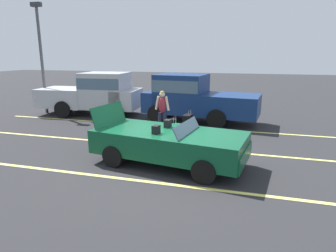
# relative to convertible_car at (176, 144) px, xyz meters

# --- Properties ---
(ground_plane) EXTENTS (80.00, 80.00, 0.00)m
(ground_plane) POSITION_rel_convertible_car_xyz_m (-0.20, 0.03, -0.59)
(ground_plane) COLOR #28282B
(lot_line_near) EXTENTS (18.00, 0.12, 0.01)m
(lot_line_near) POSITION_rel_convertible_car_xyz_m (-0.20, -1.25, -0.59)
(lot_line_near) COLOR #EAE066
(lot_line_near) RESTS_ON ground_plane
(lot_line_mid) EXTENTS (18.00, 0.12, 0.01)m
(lot_line_mid) POSITION_rel_convertible_car_xyz_m (-0.20, 1.45, -0.59)
(lot_line_mid) COLOR #EAE066
(lot_line_mid) RESTS_ON ground_plane
(lot_line_far) EXTENTS (18.00, 0.12, 0.01)m
(lot_line_far) POSITION_rel_convertible_car_xyz_m (-0.20, 4.15, -0.59)
(lot_line_far) COLOR #EAE066
(lot_line_far) RESTS_ON ground_plane
(convertible_car) EXTENTS (4.36, 2.37, 1.53)m
(convertible_car) POSITION_rel_convertible_car_xyz_m (0.00, 0.00, 0.00)
(convertible_car) COLOR #0F4C2D
(convertible_car) RESTS_ON ground_plane
(suitcase_large_black) EXTENTS (0.34, 0.50, 0.94)m
(suitcase_large_black) POSITION_rel_convertible_car_xyz_m (-0.34, 3.24, -0.22)
(suitcase_large_black) COLOR black
(suitcase_large_black) RESTS_ON ground_plane
(suitcase_medium_bright) EXTENTS (0.29, 0.43, 0.89)m
(suitcase_medium_bright) POSITION_rel_convertible_car_xyz_m (-0.50, 2.11, -0.28)
(suitcase_medium_bright) COLOR #19723F
(suitcase_medium_bright) RESTS_ON ground_plane
(suitcase_small_carryon) EXTENTS (0.33, 0.39, 0.50)m
(suitcase_small_carryon) POSITION_rel_convertible_car_xyz_m (-0.94, 3.43, -0.34)
(suitcase_small_carryon) COLOR black
(suitcase_small_carryon) RESTS_ON ground_plane
(duffel_bag) EXTENTS (0.64, 0.38, 0.34)m
(duffel_bag) POSITION_rel_convertible_car_xyz_m (-1.20, 2.10, -0.43)
(duffel_bag) COLOR #991E8C
(duffel_bag) RESTS_ON ground_plane
(traveler_person) EXTENTS (0.61, 0.26, 1.65)m
(traveler_person) POSITION_rel_convertible_car_xyz_m (-1.26, 2.96, 0.34)
(traveler_person) COLOR #1E2338
(traveler_person) RESTS_ON ground_plane
(parked_pickup_truck_near) EXTENTS (5.19, 2.52, 2.10)m
(parked_pickup_truck_near) POSITION_rel_convertible_car_xyz_m (-0.60, 5.37, 0.51)
(parked_pickup_truck_near) COLOR navy
(parked_pickup_truck_near) RESTS_ON ground_plane
(parked_pickup_truck_far) EXTENTS (5.12, 2.32, 2.10)m
(parked_pickup_truck_far) POSITION_rel_convertible_car_xyz_m (-5.37, 5.50, 0.51)
(parked_pickup_truck_far) COLOR #B2B2B7
(parked_pickup_truck_far) RESTS_ON ground_plane
(parking_lamp_post) EXTENTS (0.50, 0.24, 5.36)m
(parking_lamp_post) POSITION_rel_convertible_car_xyz_m (-8.21, 5.28, 2.50)
(parking_lamp_post) COLOR #4C4C51
(parking_lamp_post) RESTS_ON ground_plane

